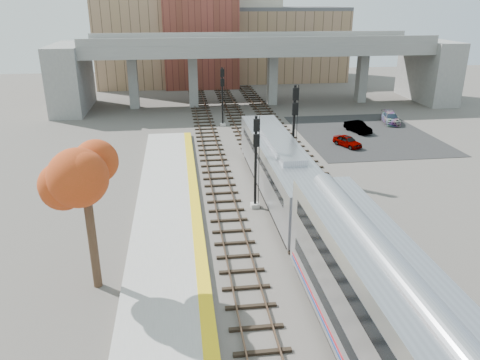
{
  "coord_description": "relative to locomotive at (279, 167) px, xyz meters",
  "views": [
    {
      "loc": [
        -6.23,
        -19.52,
        13.91
      ],
      "look_at": [
        -2.3,
        9.64,
        2.5
      ],
      "focal_mm": 35.0,
      "sensor_mm": 36.0,
      "label": 1
    }
  ],
  "objects": [
    {
      "name": "ground",
      "position": [
        -1.0,
        -12.47,
        -2.28
      ],
      "size": [
        160.0,
        160.0,
        0.0
      ],
      "primitive_type": "plane",
      "color": "#47423D",
      "rests_on": "ground"
    },
    {
      "name": "platform",
      "position": [
        -8.25,
        -12.47,
        -2.1
      ],
      "size": [
        4.5,
        60.0,
        0.35
      ],
      "primitive_type": "cube",
      "color": "#9E9E99",
      "rests_on": "ground"
    },
    {
      "name": "yellow_strip",
      "position": [
        -6.35,
        -12.47,
        -1.92
      ],
      "size": [
        0.7,
        60.0,
        0.01
      ],
      "primitive_type": "cube",
      "color": "yellow",
      "rests_on": "platform"
    },
    {
      "name": "tracks",
      "position": [
        -0.07,
        0.03,
        -2.2
      ],
      "size": [
        10.7,
        95.0,
        0.25
      ],
      "color": "black",
      "rests_on": "ground"
    },
    {
      "name": "overpass",
      "position": [
        3.92,
        32.53,
        3.53
      ],
      "size": [
        54.0,
        12.0,
        9.5
      ],
      "color": "slate",
      "rests_on": "ground"
    },
    {
      "name": "buildings_far",
      "position": [
        0.26,
        54.1,
        5.6
      ],
      "size": [
        43.0,
        21.0,
        20.6
      ],
      "color": "#906F54",
      "rests_on": "ground"
    },
    {
      "name": "parking_lot",
      "position": [
        13.0,
        15.53,
        -2.26
      ],
      "size": [
        14.0,
        18.0,
        0.04
      ],
      "primitive_type": "cube",
      "color": "black",
      "rests_on": "ground"
    },
    {
      "name": "locomotive",
      "position": [
        0.0,
        0.0,
        0.0
      ],
      "size": [
        3.02,
        19.05,
        4.1
      ],
      "color": "#A8AAB2",
      "rests_on": "ground"
    },
    {
      "name": "signal_mast_near",
      "position": [
        -2.1,
        -2.01,
        0.95
      ],
      "size": [
        0.6,
        0.64,
        6.66
      ],
      "color": "#9E9E99",
      "rests_on": "ground"
    },
    {
      "name": "signal_mast_mid",
      "position": [
        2.0,
        3.9,
        1.59
      ],
      "size": [
        0.6,
        0.64,
        7.6
      ],
      "color": "#9E9E99",
      "rests_on": "ground"
    },
    {
      "name": "signal_mast_far",
      "position": [
        -2.1,
        21.19,
        1.01
      ],
      "size": [
        0.6,
        0.64,
        6.75
      ],
      "color": "#9E9E99",
      "rests_on": "ground"
    },
    {
      "name": "tree",
      "position": [
        -11.78,
        -10.53,
        3.55
      ],
      "size": [
        3.6,
        3.6,
        7.86
      ],
      "color": "#382619",
      "rests_on": "ground"
    },
    {
      "name": "car_a",
      "position": [
        9.49,
        11.3,
        -1.68
      ],
      "size": [
        2.53,
        3.51,
        1.11
      ],
      "primitive_type": "imported",
      "rotation": [
        0.0,
        0.0,
        0.42
      ],
      "color": "#99999E",
      "rests_on": "parking_lot"
    },
    {
      "name": "car_b",
      "position": [
        12.51,
        16.33,
        -1.64
      ],
      "size": [
        2.27,
        3.86,
        1.2
      ],
      "primitive_type": "imported",
      "rotation": [
        0.0,
        0.0,
        0.29
      ],
      "color": "#99999E",
      "rests_on": "parking_lot"
    },
    {
      "name": "car_c",
      "position": [
        17.87,
        19.7,
        -1.62
      ],
      "size": [
        2.59,
        4.5,
        1.23
      ],
      "primitive_type": "imported",
      "rotation": [
        0.0,
        0.0,
        -0.22
      ],
      "color": "#99999E",
      "rests_on": "parking_lot"
    }
  ]
}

